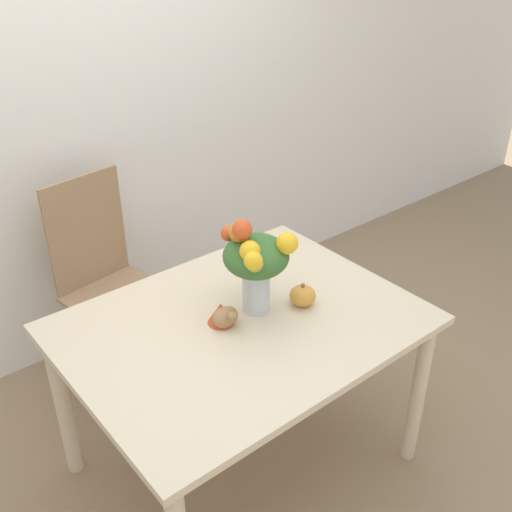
# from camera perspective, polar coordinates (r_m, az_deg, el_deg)

# --- Properties ---
(ground_plane) EXTENTS (12.00, 12.00, 0.00)m
(ground_plane) POSITION_cam_1_polar(r_m,az_deg,el_deg) (2.69, -1.19, -18.92)
(ground_plane) COLOR #8E7556
(wall_back) EXTENTS (8.00, 0.06, 2.70)m
(wall_back) POSITION_cam_1_polar(r_m,az_deg,el_deg) (2.91, -17.00, 15.26)
(wall_back) COLOR white
(wall_back) RESTS_ON ground_plane
(dining_table) EXTENTS (1.25, 0.96, 0.73)m
(dining_table) POSITION_cam_1_polar(r_m,az_deg,el_deg) (2.25, -1.37, -8.17)
(dining_table) COLOR beige
(dining_table) RESTS_ON ground_plane
(flower_vase) EXTENTS (0.24, 0.28, 0.39)m
(flower_vase) POSITION_cam_1_polar(r_m,az_deg,el_deg) (2.13, -0.08, -0.44)
(flower_vase) COLOR silver
(flower_vase) RESTS_ON dining_table
(pumpkin) EXTENTS (0.10, 0.10, 0.09)m
(pumpkin) POSITION_cam_1_polar(r_m,az_deg,el_deg) (2.26, 4.46, -3.77)
(pumpkin) COLOR gold
(pumpkin) RESTS_ON dining_table
(turkey_figurine) EXTENTS (0.10, 0.13, 0.08)m
(turkey_figurine) POSITION_cam_1_polar(r_m,az_deg,el_deg) (2.16, -3.17, -5.61)
(turkey_figurine) COLOR #A87A4C
(turkey_figurine) RESTS_ON dining_table
(dining_chair_near_window) EXTENTS (0.48, 0.48, 1.01)m
(dining_chair_near_window) POSITION_cam_1_polar(r_m,az_deg,el_deg) (2.91, -13.92, -2.35)
(dining_chair_near_window) COLOR #9E7A56
(dining_chair_near_window) RESTS_ON ground_plane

